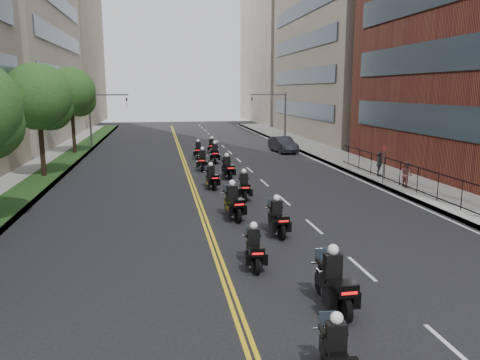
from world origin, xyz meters
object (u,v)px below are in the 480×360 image
object	(u,v)px
motorcycle_6	(211,178)
motorcycle_5	(244,187)
motorcycle_11	(211,146)
pedestrian_b	(407,174)
motorcycle_8	(202,161)
motorcycle_9	(215,154)
motorcycle_10	(198,151)
motorcycle_1	(334,284)
motorcycle_2	(254,250)
motorcycle_7	(227,168)
parked_sedan	(283,144)
motorcycle_0	(337,358)
motorcycle_3	(277,219)
pedestrian_c	(379,164)
motorcycle_4	(233,203)

from	to	relation	value
motorcycle_6	motorcycle_5	bearing A→B (deg)	-73.08
motorcycle_11	pedestrian_b	xyz separation A→B (m)	(9.77, -18.54, 0.32)
motorcycle_8	motorcycle_6	bearing A→B (deg)	-82.50
motorcycle_9	motorcycle_10	world-z (taller)	motorcycle_9
motorcycle_1	motorcycle_2	world-z (taller)	motorcycle_1
motorcycle_6	motorcycle_9	distance (m)	10.14
motorcycle_2	motorcycle_10	size ratio (longest dim) A/B	0.92
motorcycle_7	motorcycle_9	size ratio (longest dim) A/B	0.95
motorcycle_8	motorcycle_10	world-z (taller)	motorcycle_8
motorcycle_5	motorcycle_2	bearing A→B (deg)	-93.09
motorcycle_7	motorcycle_10	xyz separation A→B (m)	(-1.18, 9.66, -0.01)
motorcycle_5	parked_sedan	bearing A→B (deg)	74.26
motorcycle_7	parked_sedan	distance (m)	14.49
motorcycle_8	pedestrian_b	bearing A→B (deg)	-29.77
motorcycle_0	motorcycle_11	distance (m)	36.03
motorcycle_0	motorcycle_1	bearing A→B (deg)	75.16
motorcycle_3	motorcycle_7	size ratio (longest dim) A/B	0.97
motorcycle_6	motorcycle_10	distance (m)	12.74
motorcycle_3	motorcycle_10	world-z (taller)	motorcycle_10
motorcycle_0	motorcycle_9	distance (m)	29.76
pedestrian_b	pedestrian_c	xyz separation A→B (m)	(0.00, 3.60, 0.07)
motorcycle_3	motorcycle_6	bearing A→B (deg)	98.46
pedestrian_b	motorcycle_6	bearing A→B (deg)	73.29
motorcycle_10	parked_sedan	xyz separation A→B (m)	(8.40, 2.90, 0.08)
motorcycle_3	motorcycle_11	bearing A→B (deg)	88.38
motorcycle_4	motorcycle_10	xyz separation A→B (m)	(-0.02, 19.65, -0.05)
motorcycle_4	motorcycle_5	distance (m)	3.95
motorcycle_1	pedestrian_b	bearing A→B (deg)	53.69
motorcycle_11	pedestrian_b	distance (m)	20.96
motorcycle_11	parked_sedan	world-z (taller)	motorcycle_11
motorcycle_8	motorcycle_11	size ratio (longest dim) A/B	1.13
motorcycle_7	motorcycle_11	distance (m)	13.23
motorcycle_1	motorcycle_9	size ratio (longest dim) A/B	1.00
motorcycle_7	pedestrian_c	distance (m)	10.29
motorcycle_0	motorcycle_1	world-z (taller)	motorcycle_1
motorcycle_5	motorcycle_11	world-z (taller)	motorcycle_5
motorcycle_6	motorcycle_10	size ratio (longest dim) A/B	0.95
motorcycle_8	motorcycle_10	xyz separation A→B (m)	(0.18, 6.07, -0.02)
pedestrian_c	motorcycle_4	bearing A→B (deg)	148.60
motorcycle_4	motorcycle_1	bearing A→B (deg)	-89.42
motorcycle_8	pedestrian_c	bearing A→B (deg)	-16.76
motorcycle_10	pedestrian_c	distance (m)	16.05
motorcycle_2	motorcycle_3	world-z (taller)	motorcycle_3
motorcycle_2	motorcycle_6	world-z (taller)	motorcycle_6
motorcycle_3	motorcycle_10	distance (m)	22.45
motorcycle_0	motorcycle_3	world-z (taller)	motorcycle_3
motorcycle_1	motorcycle_11	distance (m)	32.75
motorcycle_2	motorcycle_6	xyz separation A→B (m)	(-0.01, 13.03, 0.02)
motorcycle_0	motorcycle_2	world-z (taller)	motorcycle_0
motorcycle_7	motorcycle_5	bearing A→B (deg)	-95.78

